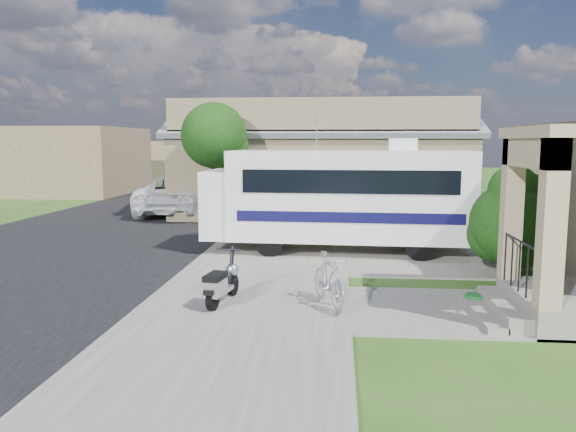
# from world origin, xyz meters

# --- Properties ---
(ground) EXTENTS (120.00, 120.00, 0.00)m
(ground) POSITION_xyz_m (0.00, 0.00, 0.00)
(ground) COLOR #244913
(street_slab) EXTENTS (9.00, 80.00, 0.02)m
(street_slab) POSITION_xyz_m (-7.50, 10.00, 0.01)
(street_slab) COLOR black
(street_slab) RESTS_ON ground
(sidewalk_slab) EXTENTS (4.00, 80.00, 0.06)m
(sidewalk_slab) POSITION_xyz_m (-1.00, 10.00, 0.03)
(sidewalk_slab) COLOR #5F5E55
(sidewalk_slab) RESTS_ON ground
(driveway_slab) EXTENTS (7.00, 6.00, 0.05)m
(driveway_slab) POSITION_xyz_m (1.50, 4.50, 0.03)
(driveway_slab) COLOR #5F5E55
(driveway_slab) RESTS_ON ground
(walk_slab) EXTENTS (4.00, 3.00, 0.05)m
(walk_slab) POSITION_xyz_m (3.00, -1.00, 0.03)
(walk_slab) COLOR #5F5E55
(walk_slab) RESTS_ON ground
(warehouse) EXTENTS (12.50, 8.40, 5.04)m
(warehouse) POSITION_xyz_m (0.00, 13.97, 1.99)
(warehouse) COLOR #736448
(warehouse) RESTS_ON ground
(distant_bldg_far) EXTENTS (10.00, 8.00, 4.00)m
(distant_bldg_far) POSITION_xyz_m (-17.00, 22.00, 2.00)
(distant_bldg_far) COLOR brown
(distant_bldg_far) RESTS_ON ground
(distant_bldg_near) EXTENTS (8.00, 7.00, 3.20)m
(distant_bldg_near) POSITION_xyz_m (-15.00, 34.00, 1.60)
(distant_bldg_near) COLOR #736448
(distant_bldg_near) RESTS_ON ground
(street_tree_a) EXTENTS (2.44, 2.40, 4.58)m
(street_tree_a) POSITION_xyz_m (-3.70, 9.05, 3.25)
(street_tree_a) COLOR black
(street_tree_a) RESTS_ON ground
(street_tree_b) EXTENTS (2.44, 2.40, 4.73)m
(street_tree_b) POSITION_xyz_m (-3.70, 19.05, 3.39)
(street_tree_b) COLOR black
(street_tree_b) RESTS_ON ground
(street_tree_c) EXTENTS (2.44, 2.40, 4.42)m
(street_tree_c) POSITION_xyz_m (-3.70, 28.05, 3.10)
(street_tree_c) COLOR black
(street_tree_c) RESTS_ON ground
(motorhome) EXTENTS (7.49, 2.65, 3.80)m
(motorhome) POSITION_xyz_m (0.78, 4.54, 1.63)
(motorhome) COLOR silver
(motorhome) RESTS_ON ground
(shrub) EXTENTS (2.13, 2.03, 2.61)m
(shrub) POSITION_xyz_m (4.84, 2.04, 1.34)
(shrub) COLOR black
(shrub) RESTS_ON ground
(scooter) EXTENTS (0.60, 1.52, 1.00)m
(scooter) POSITION_xyz_m (-1.46, -1.07, 0.45)
(scooter) COLOR black
(scooter) RESTS_ON ground
(bicycle) EXTENTS (1.01, 1.71, 0.99)m
(bicycle) POSITION_xyz_m (0.59, -0.99, 0.50)
(bicycle) COLOR #ACAEB4
(bicycle) RESTS_ON ground
(pickup_truck) EXTENTS (3.13, 6.22, 1.69)m
(pickup_truck) POSITION_xyz_m (-6.20, 12.71, 0.84)
(pickup_truck) COLOR white
(pickup_truck) RESTS_ON ground
(van) EXTENTS (2.50, 5.84, 1.68)m
(van) POSITION_xyz_m (-6.76, 20.33, 0.84)
(van) COLOR white
(van) RESTS_ON ground
(garden_hose) EXTENTS (0.41, 0.41, 0.19)m
(garden_hose) POSITION_xyz_m (3.42, -0.52, 0.09)
(garden_hose) COLOR #125C21
(garden_hose) RESTS_ON ground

